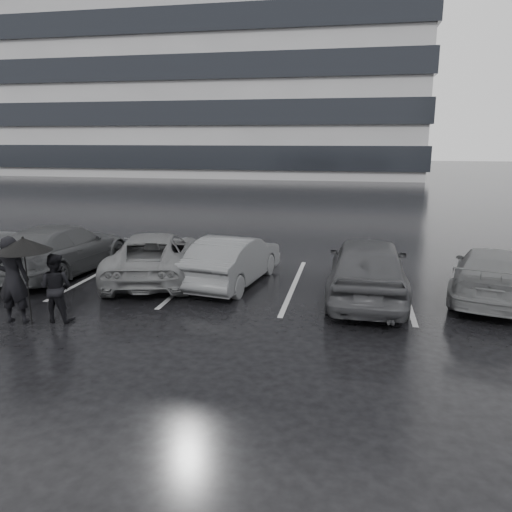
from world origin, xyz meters
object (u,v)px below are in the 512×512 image
at_px(car_west_c, 61,249).
at_px(pedestrian_right, 56,288).
at_px(car_west_b, 155,256).
at_px(car_west_a, 233,260).
at_px(car_east, 492,274).
at_px(pedestrian_left, 13,280).
at_px(car_main, 368,268).

height_order(car_west_c, pedestrian_right, pedestrian_right).
bearing_deg(car_west_b, car_west_c, -14.66).
distance_m(car_west_a, car_east, 6.34).
height_order(car_east, pedestrian_left, pedestrian_left).
height_order(car_main, pedestrian_left, pedestrian_left).
bearing_deg(car_main, car_west_a, -10.07).
distance_m(car_west_c, pedestrian_left, 3.93).
xyz_separation_m(car_west_c, pedestrian_left, (1.25, -3.72, 0.22)).
distance_m(car_main, pedestrian_right, 6.97).
height_order(car_main, car_east, car_main).
height_order(car_west_b, car_east, car_west_b).
xyz_separation_m(car_west_a, car_west_b, (-2.20, 0.03, -0.00)).
distance_m(car_west_a, car_west_c, 5.02).
distance_m(car_west_a, car_west_b, 2.21).
xyz_separation_m(car_main, pedestrian_left, (-7.20, -3.01, 0.15)).
height_order(car_west_a, car_west_c, car_west_c).
xyz_separation_m(car_west_a, pedestrian_right, (-2.96, -3.41, 0.08)).
bearing_deg(pedestrian_right, car_west_c, -60.13).
xyz_separation_m(car_east, pedestrian_right, (-9.30, -3.35, 0.11)).
relative_size(car_west_b, car_west_c, 0.96).
bearing_deg(car_west_a, pedestrian_left, 53.02).
distance_m(car_main, car_west_b, 5.68).
bearing_deg(car_west_b, car_main, 159.34).
bearing_deg(car_east, pedestrian_right, 35.04).
bearing_deg(pedestrian_left, car_west_c, -79.32).
distance_m(car_west_b, car_west_c, 2.81).
xyz_separation_m(car_west_b, pedestrian_right, (-0.76, -3.44, 0.09)).
bearing_deg(car_east, car_west_a, 14.68).
xyz_separation_m(car_main, car_west_a, (-3.43, 0.65, -0.12)).
distance_m(car_west_a, pedestrian_right, 4.52).
xyz_separation_m(car_west_b, pedestrian_left, (-1.56, -3.68, 0.28)).
distance_m(car_main, pedestrian_left, 7.80).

